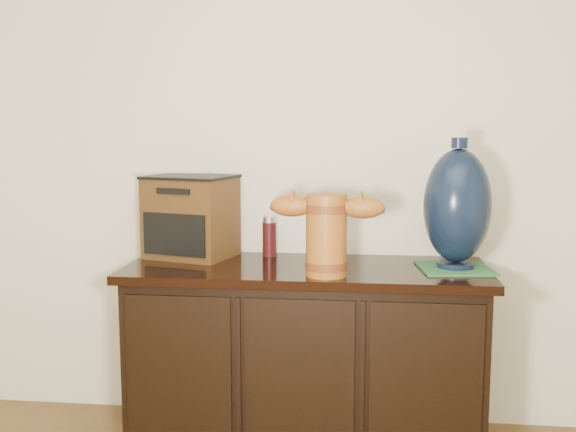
# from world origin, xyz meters

# --- Properties ---
(room) EXTENTS (5.00, 5.00, 5.00)m
(room) POSITION_xyz_m (0.00, 0.00, 1.30)
(room) COLOR brown
(room) RESTS_ON ground
(sideboard) EXTENTS (1.46, 0.56, 0.75)m
(sideboard) POSITION_xyz_m (0.00, 2.23, 0.39)
(sideboard) COLOR black
(sideboard) RESTS_ON ground
(terracotta_vessel) EXTENTS (0.44, 0.17, 0.31)m
(terracotta_vessel) POSITION_xyz_m (0.09, 2.06, 0.93)
(terracotta_vessel) COLOR #99561B
(terracotta_vessel) RESTS_ON sideboard
(tv_radio) EXTENTS (0.42, 0.37, 0.35)m
(tv_radio) POSITION_xyz_m (-0.51, 2.37, 0.93)
(tv_radio) COLOR #422810
(tv_radio) RESTS_ON sideboard
(green_mat) EXTENTS (0.31, 0.31, 0.01)m
(green_mat) POSITION_xyz_m (0.59, 2.23, 0.76)
(green_mat) COLOR #295B31
(green_mat) RESTS_ON sideboard
(lamp_base) EXTENTS (0.29, 0.29, 0.51)m
(lamp_base) POSITION_xyz_m (0.59, 2.23, 1.01)
(lamp_base) COLOR black
(lamp_base) RESTS_ON green_mat
(spray_can) EXTENTS (0.06, 0.06, 0.17)m
(spray_can) POSITION_xyz_m (-0.18, 2.42, 0.84)
(spray_can) COLOR #4F0D10
(spray_can) RESTS_ON sideboard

